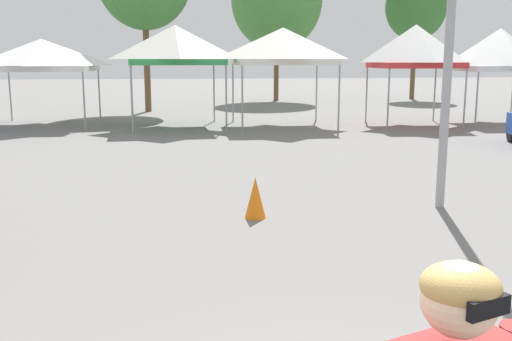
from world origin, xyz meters
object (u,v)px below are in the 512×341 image
(canopy_tent_center, at_px, (175,45))
(tree_behind_tents_left, at_px, (416,7))
(traffic_cone_near_barrier, at_px, (255,198))
(tree_behind_tents_right, at_px, (277,0))
(canopy_tent_left_of_center, at_px, (42,55))
(canopy_tent_far_right, at_px, (283,46))
(canopy_tent_far_left, at_px, (499,50))
(canopy_tent_behind_right, at_px, (416,46))

(canopy_tent_center, distance_m, tree_behind_tents_left, 19.24)
(tree_behind_tents_left, bearing_deg, traffic_cone_near_barrier, -116.98)
(tree_behind_tents_right, relative_size, traffic_cone_near_barrier, 13.45)
(tree_behind_tents_left, bearing_deg, canopy_tent_left_of_center, -147.94)
(canopy_tent_far_right, xyz_separation_m, tree_behind_tents_left, (10.27, 13.14, 2.55))
(canopy_tent_far_right, distance_m, tree_behind_tents_right, 13.40)
(canopy_tent_far_left, xyz_separation_m, tree_behind_tents_right, (-6.15, 12.89, 2.92))
(tree_behind_tents_right, distance_m, traffic_cone_near_barrier, 26.11)
(canopy_tent_behind_right, distance_m, canopy_tent_far_left, 3.45)
(tree_behind_tents_right, bearing_deg, traffic_cone_near_barrier, -100.42)
(canopy_tent_center, height_order, canopy_tent_far_right, canopy_tent_center)
(canopy_tent_far_left, bearing_deg, canopy_tent_behind_right, -173.20)
(canopy_tent_far_left, bearing_deg, tree_behind_tents_left, 80.77)
(canopy_tent_far_right, relative_size, tree_behind_tents_left, 0.47)
(canopy_tent_far_left, relative_size, tree_behind_tents_right, 0.41)
(canopy_tent_behind_right, xyz_separation_m, tree_behind_tents_left, (5.55, 13.50, 2.55))
(canopy_tent_left_of_center, bearing_deg, canopy_tent_far_right, -9.57)
(canopy_tent_center, height_order, canopy_tent_behind_right, canopy_tent_behind_right)
(canopy_tent_far_right, bearing_deg, canopy_tent_center, 176.96)
(canopy_tent_far_right, height_order, tree_behind_tents_left, tree_behind_tents_left)
(tree_behind_tents_left, distance_m, traffic_cone_near_barrier, 28.88)
(canopy_tent_left_of_center, xyz_separation_m, canopy_tent_center, (4.71, -1.23, 0.33))
(canopy_tent_left_of_center, xyz_separation_m, traffic_cone_near_barrier, (5.81, -13.63, -2.18))
(tree_behind_tents_right, bearing_deg, canopy_tent_behind_right, -78.41)
(canopy_tent_left_of_center, bearing_deg, tree_behind_tents_left, 32.06)
(canopy_tent_center, relative_size, canopy_tent_behind_right, 0.98)
(tree_behind_tents_left, height_order, tree_behind_tents_right, tree_behind_tents_right)
(canopy_tent_left_of_center, relative_size, tree_behind_tents_left, 0.50)
(canopy_tent_left_of_center, distance_m, canopy_tent_center, 4.87)
(traffic_cone_near_barrier, bearing_deg, tree_behind_tents_left, 63.02)
(canopy_tent_far_left, xyz_separation_m, traffic_cone_near_barrier, (-10.78, -12.26, -2.38))
(canopy_tent_behind_right, distance_m, traffic_cone_near_barrier, 14.17)
(canopy_tent_left_of_center, height_order, traffic_cone_near_barrier, canopy_tent_left_of_center)
(canopy_tent_far_left, bearing_deg, canopy_tent_far_right, -179.60)
(tree_behind_tents_right, bearing_deg, canopy_tent_far_right, -98.74)
(canopy_tent_far_right, xyz_separation_m, traffic_cone_near_barrier, (-2.64, -12.20, -2.48))
(canopy_tent_far_right, height_order, tree_behind_tents_right, tree_behind_tents_right)
(canopy_tent_far_right, relative_size, canopy_tent_behind_right, 0.96)
(canopy_tent_center, xyz_separation_m, tree_behind_tents_left, (14.01, 12.95, 2.52))
(canopy_tent_left_of_center, xyz_separation_m, canopy_tent_behind_right, (13.16, -1.78, 0.30))
(tree_behind_tents_left, bearing_deg, canopy_tent_far_left, -99.23)
(canopy_tent_behind_right, relative_size, tree_behind_tents_left, 0.49)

